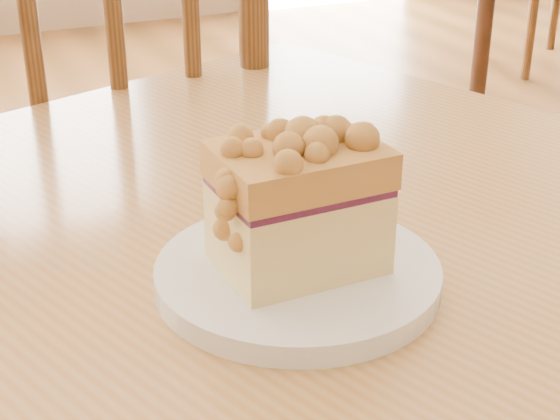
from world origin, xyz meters
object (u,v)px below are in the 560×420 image
cake_slice (298,200)px  cafe_table_main (121,386)px  cafe_chair_main (95,225)px  plate (298,275)px

cake_slice → cafe_table_main: bearing=139.7°
cafe_table_main → cafe_chair_main: size_ratio=1.26×
plate → cake_slice: 0.06m
plate → cake_slice: (-0.00, -0.00, 0.06)m
cafe_table_main → plate: 0.19m
cafe_chair_main → plate: 0.70m
cafe_chair_main → cake_slice: 0.73m
cake_slice → cafe_chair_main: bearing=89.6°
cafe_table_main → cafe_chair_main: bearing=60.1°
cafe_table_main → plate: plate is taller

